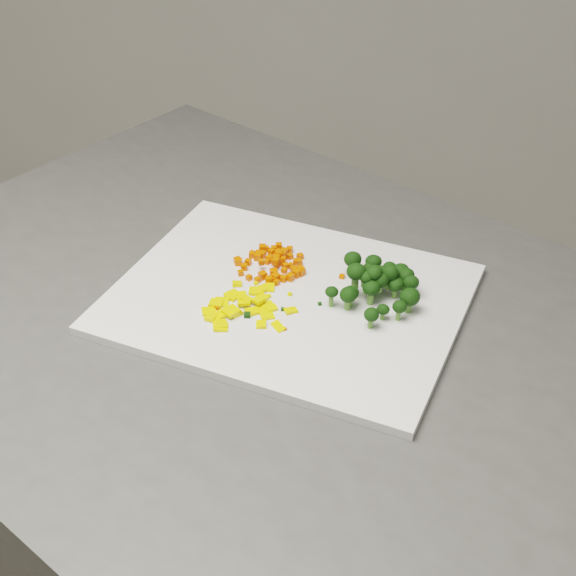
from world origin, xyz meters
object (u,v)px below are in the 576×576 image
(counter_block, at_px, (276,555))
(cutting_board, at_px, (288,298))
(carrot_pile, at_px, (271,256))
(broccoli_pile, at_px, (373,282))
(pepper_pile, at_px, (248,304))

(counter_block, xyz_separation_m, cutting_board, (0.01, 0.04, 0.46))
(carrot_pile, xyz_separation_m, broccoli_pile, (0.14, -0.04, 0.01))
(cutting_board, bearing_deg, counter_block, -102.11)
(cutting_board, xyz_separation_m, broccoli_pile, (0.10, 0.02, 0.03))
(counter_block, distance_m, broccoli_pile, 0.50)
(counter_block, xyz_separation_m, carrot_pile, (-0.03, 0.09, 0.47))
(counter_block, relative_size, broccoli_pile, 9.80)
(carrot_pile, xyz_separation_m, pepper_pile, (0.00, -0.10, -0.01))
(carrot_pile, relative_size, pepper_pile, 0.86)
(carrot_pile, bearing_deg, broccoli_pile, -14.97)
(counter_block, bearing_deg, broccoli_pile, 28.12)
(counter_block, bearing_deg, carrot_pile, 107.83)
(counter_block, distance_m, pepper_pile, 0.47)
(counter_block, relative_size, cutting_board, 2.61)
(pepper_pile, bearing_deg, broccoli_pile, 23.64)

